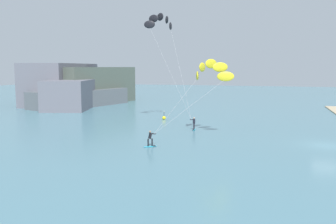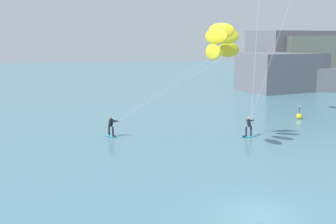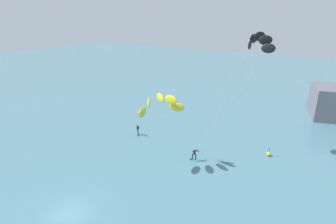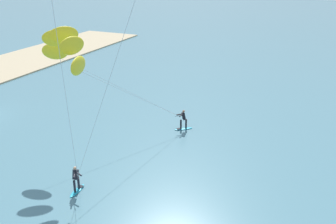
# 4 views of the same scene
# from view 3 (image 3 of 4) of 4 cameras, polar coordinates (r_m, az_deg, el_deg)

# --- Properties ---
(ground_plane) EXTENTS (240.00, 240.00, 0.00)m
(ground_plane) POSITION_cam_3_polar(r_m,az_deg,el_deg) (28.80, -20.35, -19.58)
(ground_plane) COLOR slate
(kitesurfer_nearshore) EXTENTS (8.00, 8.30, 15.87)m
(kitesurfer_nearshore) POSITION_cam_3_polar(r_m,az_deg,el_deg) (34.68, 18.18, 12.93)
(kitesurfer_nearshore) COLOR #23ADD1
(kitesurfer_nearshore) RESTS_ON ground
(kitesurfer_mid_water) EXTENTS (10.47, 8.53, 9.12)m
(kitesurfer_mid_water) POSITION_cam_3_polar(r_m,az_deg,el_deg) (32.06, -1.90, 1.43)
(kitesurfer_mid_water) COLOR #23ADD1
(kitesurfer_mid_water) RESTS_ON ground
(marker_buoy) EXTENTS (0.56, 0.56, 1.38)m
(marker_buoy) POSITION_cam_3_polar(r_m,az_deg,el_deg) (38.58, 20.61, -8.31)
(marker_buoy) COLOR yellow
(marker_buoy) RESTS_ON ground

